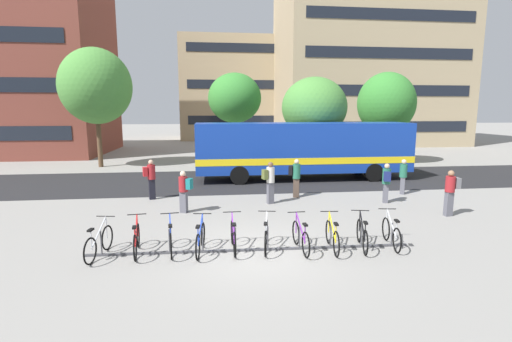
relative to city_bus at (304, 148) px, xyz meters
name	(u,v)px	position (x,y,z in m)	size (l,w,h in m)	color
ground	(257,252)	(-4.01, -10.75, -1.78)	(200.00, 200.00, 0.00)	gray
bus_lane_asphalt	(234,181)	(-4.01, 0.00, -1.77)	(80.00, 7.20, 0.01)	#232326
city_bus	(304,148)	(0.00, 0.00, 0.00)	(12.04, 2.64, 3.20)	#14389E
bike_rack	(252,248)	(-4.15, -10.66, -1.68)	(9.03, 0.33, 0.70)	#47474C
parked_bicycle_silver_0	(99,243)	(-8.26, -10.58, -1.39)	(0.52, 1.71, 0.99)	black
parked_bicycle_red_1	(137,240)	(-7.30, -10.49, -1.39)	(0.52, 1.72, 0.99)	black
parked_bicycle_blue_2	(171,239)	(-6.39, -10.48, -1.39)	(0.52, 1.72, 0.99)	black
parked_bicycle_blue_3	(200,239)	(-5.57, -10.63, -1.39)	(0.52, 1.72, 0.99)	black
parked_bicycle_purple_4	(233,237)	(-4.66, -10.55, -1.39)	(0.52, 1.72, 0.99)	black
parked_bicycle_silver_5	(266,236)	(-3.74, -10.58, -1.39)	(0.52, 1.70, 0.99)	black
parked_bicycle_purple_6	(301,237)	(-2.79, -10.79, -1.39)	(0.52, 1.72, 0.99)	black
parked_bicycle_yellow_7	(332,237)	(-1.89, -10.83, -1.39)	(0.52, 1.72, 0.99)	black
parked_bicycle_black_8	(362,235)	(-1.01, -10.83, -1.39)	(0.58, 1.69, 0.99)	black
parked_bicycle_silver_9	(391,233)	(-0.11, -10.76, -1.39)	(0.52, 1.71, 0.99)	black
commuter_black_pack_0	(296,175)	(-1.48, -4.37, -0.77)	(0.59, 0.47, 1.74)	#47382D
commuter_maroon_pack_1	(403,174)	(3.67, -4.30, -0.83)	(0.54, 0.61, 1.64)	#565660
commuter_red_pack_2	(151,177)	(-7.89, -4.03, -0.75)	(0.59, 0.45, 1.77)	black
commuter_navy_pack_3	(386,180)	(2.09, -5.85, -0.81)	(0.47, 0.59, 1.68)	#565660
commuter_teal_pack_4	(184,189)	(-6.28, -6.41, -0.84)	(0.60, 0.49, 1.62)	#565660
commuter_olive_pack_5	(270,180)	(-2.83, -5.40, -0.75)	(0.59, 0.45, 1.78)	#565660
commuter_grey_pack_6	(451,190)	(3.53, -8.03, -0.78)	(0.54, 0.36, 1.72)	#565660
street_tree_0	(96,86)	(-12.90, 6.28, 3.72)	(4.75, 4.75, 8.04)	brown
street_tree_1	(314,107)	(1.43, 3.26, 2.30)	(4.19, 4.19, 6.02)	brown
street_tree_2	(386,103)	(7.48, 5.70, 2.61)	(4.14, 4.14, 6.62)	brown
street_tree_3	(235,98)	(-3.52, 6.36, 2.96)	(3.76, 3.76, 6.51)	brown
building_right_wing	(367,47)	(12.90, 22.39, 9.29)	(20.06, 11.94, 22.12)	tan
building_centre_block	(244,90)	(-0.57, 32.77, 4.91)	(17.09, 10.34, 13.37)	tan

